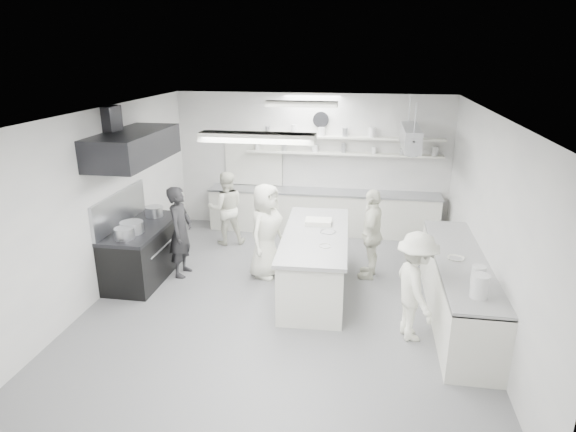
% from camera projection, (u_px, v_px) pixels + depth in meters
% --- Properties ---
extents(floor, '(6.00, 7.00, 0.02)m').
position_uv_depth(floor, '(285.00, 298.00, 8.03)').
color(floor, gray).
rests_on(floor, ground).
extents(ceiling, '(6.00, 7.00, 0.02)m').
position_uv_depth(ceiling, '(285.00, 112.00, 7.06)').
color(ceiling, white).
rests_on(ceiling, wall_back).
extents(wall_back, '(6.00, 0.04, 3.00)m').
position_uv_depth(wall_back, '(311.00, 162.00, 10.82)').
color(wall_back, silver).
rests_on(wall_back, floor).
extents(wall_front, '(6.00, 0.04, 3.00)m').
position_uv_depth(wall_front, '(218.00, 334.00, 4.28)').
color(wall_front, silver).
rests_on(wall_front, floor).
extents(wall_left, '(0.04, 7.00, 3.00)m').
position_uv_depth(wall_left, '(104.00, 202.00, 8.01)').
color(wall_left, silver).
rests_on(wall_left, floor).
extents(wall_right, '(0.04, 7.00, 3.00)m').
position_uv_depth(wall_right, '(488.00, 221.00, 7.09)').
color(wall_right, silver).
rests_on(wall_right, floor).
extents(stove, '(0.80, 1.80, 0.90)m').
position_uv_depth(stove, '(144.00, 253.00, 8.66)').
color(stove, black).
rests_on(stove, floor).
extents(exhaust_hood, '(0.85, 2.00, 0.50)m').
position_uv_depth(exhaust_hood, '(133.00, 147.00, 8.05)').
color(exhaust_hood, black).
rests_on(exhaust_hood, wall_left).
extents(back_counter, '(5.00, 0.60, 0.92)m').
position_uv_depth(back_counter, '(322.00, 212.00, 10.83)').
color(back_counter, silver).
rests_on(back_counter, floor).
extents(shelf_lower, '(4.20, 0.26, 0.04)m').
position_uv_depth(shelf_lower, '(343.00, 154.00, 10.51)').
color(shelf_lower, silver).
rests_on(shelf_lower, wall_back).
extents(shelf_upper, '(4.20, 0.26, 0.04)m').
position_uv_depth(shelf_upper, '(344.00, 137.00, 10.40)').
color(shelf_upper, silver).
rests_on(shelf_upper, wall_back).
extents(pass_through_window, '(1.30, 0.04, 1.00)m').
position_uv_depth(pass_through_window, '(254.00, 163.00, 11.01)').
color(pass_through_window, black).
rests_on(pass_through_window, wall_back).
extents(wall_clock, '(0.32, 0.05, 0.32)m').
position_uv_depth(wall_clock, '(321.00, 120.00, 10.45)').
color(wall_clock, silver).
rests_on(wall_clock, wall_back).
extents(right_counter, '(0.74, 3.30, 0.94)m').
position_uv_depth(right_counter, '(458.00, 290.00, 7.29)').
color(right_counter, silver).
rests_on(right_counter, floor).
extents(pot_rack, '(0.30, 1.60, 0.40)m').
position_uv_depth(pot_rack, '(410.00, 137.00, 9.23)').
color(pot_rack, '#A7A9AF').
rests_on(pot_rack, ceiling).
extents(light_fixture_front, '(1.30, 0.25, 0.10)m').
position_uv_depth(light_fixture_front, '(257.00, 137.00, 5.40)').
color(light_fixture_front, silver).
rests_on(light_fixture_front, ceiling).
extents(light_fixture_rear, '(1.30, 0.25, 0.10)m').
position_uv_depth(light_fixture_rear, '(301.00, 104.00, 8.77)').
color(light_fixture_rear, silver).
rests_on(light_fixture_rear, ceiling).
extents(prep_island, '(1.08, 2.64, 0.96)m').
position_uv_depth(prep_island, '(315.00, 263.00, 8.19)').
color(prep_island, silver).
rests_on(prep_island, floor).
extents(stove_pot, '(0.39, 0.39, 0.24)m').
position_uv_depth(stove_pot, '(132.00, 229.00, 8.16)').
color(stove_pot, '#A7A9AF').
rests_on(stove_pot, stove).
extents(cook_stove, '(0.40, 0.60, 1.64)m').
position_uv_depth(cook_stove, '(181.00, 232.00, 8.63)').
color(cook_stove, black).
rests_on(cook_stove, floor).
extents(cook_back, '(0.90, 0.80, 1.53)m').
position_uv_depth(cook_back, '(226.00, 208.00, 10.08)').
color(cook_back, white).
rests_on(cook_back, floor).
extents(cook_island_left, '(0.80, 0.97, 1.70)m').
position_uv_depth(cook_island_left, '(266.00, 231.00, 8.57)').
color(cook_island_left, white).
rests_on(cook_island_left, floor).
extents(cook_island_right, '(0.55, 1.00, 1.62)m').
position_uv_depth(cook_island_right, '(372.00, 234.00, 8.55)').
color(cook_island_right, white).
rests_on(cook_island_right, floor).
extents(cook_right, '(0.82, 1.13, 1.57)m').
position_uv_depth(cook_right, '(415.00, 287.00, 6.69)').
color(cook_right, white).
rests_on(cook_right, floor).
extents(bowl_island_a, '(0.31, 0.31, 0.06)m').
position_uv_depth(bowl_island_a, '(328.00, 233.00, 8.08)').
color(bowl_island_a, '#A7A9AF').
rests_on(bowl_island_a, prep_island).
extents(bowl_island_b, '(0.24, 0.24, 0.06)m').
position_uv_depth(bowl_island_b, '(325.00, 247.00, 7.49)').
color(bowl_island_b, silver).
rests_on(bowl_island_b, prep_island).
extents(bowl_right, '(0.31, 0.31, 0.06)m').
position_uv_depth(bowl_right, '(456.00, 259.00, 7.12)').
color(bowl_right, silver).
rests_on(bowl_right, right_counter).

